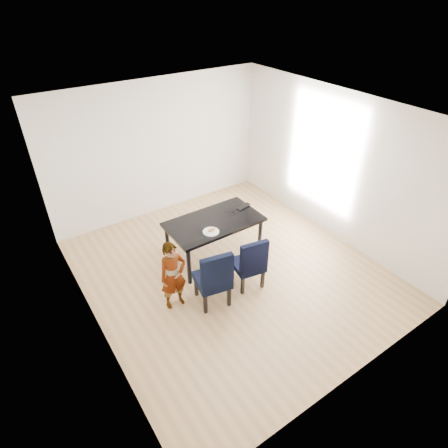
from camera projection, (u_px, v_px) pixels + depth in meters
floor at (231, 271)px, 6.39m from camera, size 4.50×5.00×0.01m
ceiling at (233, 113)px, 4.88m from camera, size 4.50×5.00×0.01m
wall_back at (158, 149)px, 7.35m from camera, size 4.50×0.01×2.70m
wall_front at (369, 304)px, 3.91m from camera, size 4.50×0.01×2.70m
wall_left at (81, 255)px, 4.58m from camera, size 0.01×5.00×2.70m
wall_right at (335, 166)px, 6.68m from camera, size 0.01×5.00×2.70m
dining_table at (214, 239)px, 6.52m from camera, size 1.60×0.90×0.75m
chair_left at (212, 275)px, 5.54m from camera, size 0.57×0.59×1.00m
chair_right at (248, 261)px, 5.88m from camera, size 0.52×0.54×0.94m
child at (173, 276)px, 5.44m from camera, size 0.42×0.28×1.13m
plate at (211, 232)px, 6.03m from camera, size 0.29×0.29×0.01m
sandwich at (212, 230)px, 6.02m from camera, size 0.15×0.09×0.06m
laptop at (242, 205)px, 6.70m from camera, size 0.32×0.23×0.02m
cable_tangle at (233, 213)px, 6.49m from camera, size 0.19×0.19×0.01m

